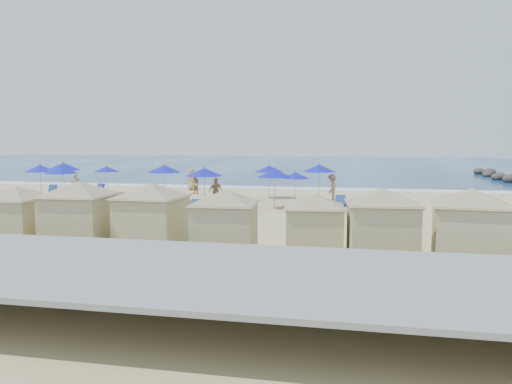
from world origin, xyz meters
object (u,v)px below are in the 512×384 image
(beachgoer_3, at_px, (332,188))
(beachgoer_4, at_px, (192,179))
(umbrella_5, at_px, (204,172))
(beachgoer_1, at_px, (195,184))
(umbrella_7, at_px, (275,173))
(umbrella_6, at_px, (269,169))
(umbrella_1, at_px, (63,167))
(umbrella_9, at_px, (295,175))
(umbrella_0, at_px, (40,168))
(cabana_5, at_px, (382,217))
(beachgoer_0, at_px, (76,185))
(cabana_1, at_px, (79,208))
(umbrella_2, at_px, (106,169))
(beachgoer_2, at_px, (216,191))
(cabana_0, at_px, (16,210))
(umbrella_3, at_px, (61,170))
(umbrella_8, at_px, (319,168))
(cabana_4, at_px, (314,219))
(cabana_3, at_px, (225,216))
(cabana_6, at_px, (471,220))
(umbrella_4, at_px, (164,169))
(cabana_2, at_px, (152,210))
(trash_bin, at_px, (202,222))

(beachgoer_3, xyz_separation_m, beachgoer_4, (-11.66, 5.53, -0.03))
(umbrella_5, bearing_deg, beachgoer_1, 112.30)
(umbrella_7, bearing_deg, umbrella_6, 103.69)
(umbrella_1, bearing_deg, umbrella_9, 5.72)
(umbrella_1, relative_size, umbrella_5, 1.04)
(umbrella_0, bearing_deg, cabana_5, -33.12)
(umbrella_5, relative_size, beachgoer_0, 1.55)
(umbrella_1, relative_size, umbrella_6, 1.11)
(cabana_5, height_order, beachgoer_4, cabana_5)
(umbrella_0, relative_size, beachgoer_3, 1.33)
(umbrella_1, bearing_deg, cabana_1, -55.77)
(umbrella_2, relative_size, beachgoer_2, 1.22)
(cabana_0, bearing_deg, umbrella_6, 71.17)
(umbrella_3, height_order, umbrella_6, umbrella_3)
(umbrella_6, xyz_separation_m, beachgoer_1, (-5.91, 1.38, -1.28))
(umbrella_8, relative_size, beachgoer_1, 1.63)
(umbrella_8, xyz_separation_m, beachgoer_2, (-6.17, -3.42, -1.33))
(umbrella_3, xyz_separation_m, umbrella_5, (10.10, -1.02, 0.05))
(umbrella_9, bearing_deg, cabana_4, -80.56)
(cabana_5, distance_m, umbrella_3, 23.71)
(cabana_3, height_order, beachgoer_4, cabana_3)
(cabana_4, bearing_deg, beachgoer_1, 118.97)
(umbrella_6, bearing_deg, beachgoer_2, -118.74)
(umbrella_2, distance_m, umbrella_3, 5.64)
(umbrella_1, xyz_separation_m, umbrella_6, (13.45, 4.07, -0.23))
(cabana_6, height_order, umbrella_8, cabana_6)
(umbrella_9, bearing_deg, umbrella_6, 131.00)
(beachgoer_1, height_order, beachgoer_3, beachgoer_3)
(umbrella_5, bearing_deg, umbrella_3, 174.23)
(umbrella_4, bearing_deg, umbrella_7, -11.63)
(cabana_1, distance_m, cabana_6, 13.29)
(umbrella_3, relative_size, umbrella_9, 1.19)
(cabana_2, relative_size, umbrella_0, 1.85)
(umbrella_1, relative_size, beachgoer_1, 1.68)
(cabana_4, xyz_separation_m, umbrella_4, (-11.07, 14.15, 0.76))
(cabana_2, relative_size, beachgoer_2, 2.54)
(trash_bin, bearing_deg, umbrella_4, 107.08)
(cabana_5, relative_size, umbrella_3, 1.82)
(umbrella_0, height_order, umbrella_7, umbrella_0)
(umbrella_7, height_order, beachgoer_2, umbrella_7)
(trash_bin, height_order, umbrella_8, umbrella_8)
(cabana_0, distance_m, beachgoer_4, 22.66)
(umbrella_8, xyz_separation_m, beachgoer_1, (-9.53, 2.62, -1.44))
(umbrella_7, bearing_deg, beachgoer_3, 51.03)
(cabana_0, xyz_separation_m, beachgoer_4, (-0.89, 22.63, -0.64))
(cabana_6, height_order, umbrella_6, cabana_6)
(cabana_5, bearing_deg, beachgoer_1, 123.23)
(cabana_0, distance_m, umbrella_3, 14.74)
(umbrella_2, xyz_separation_m, umbrella_4, (6.32, -4.10, 0.32))
(umbrella_3, bearing_deg, beachgoer_4, 58.86)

